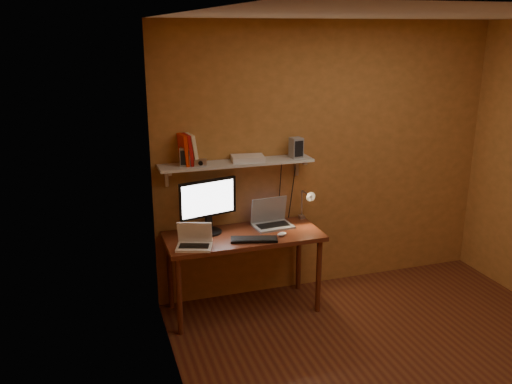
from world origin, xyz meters
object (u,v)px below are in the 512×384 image
object	(u,v)px
speaker_left	(185,157)
speaker_right	(296,148)
monitor	(208,203)
mouse	(282,234)
keyboard	(254,239)
router	(248,158)
desk_lamp	(307,201)
desk	(244,243)
laptop	(271,218)
netbook	(194,240)
shelf_camera	(200,163)
wall_shelf	(237,163)

from	to	relation	value
speaker_left	speaker_right	distance (m)	1.03
monitor	mouse	distance (m)	0.71
keyboard	router	bearing A→B (deg)	96.51
mouse	desk_lamp	bearing A→B (deg)	19.98
desk	keyboard	xyz separation A→B (m)	(0.04, -0.17, 0.10)
laptop	netbook	size ratio (longest dim) A/B	1.07
keyboard	speaker_left	world-z (taller)	speaker_left
mouse	shelf_camera	world-z (taller)	shelf_camera
speaker_right	keyboard	bearing A→B (deg)	-153.21
desk	mouse	bearing A→B (deg)	-23.89
keyboard	speaker_right	bearing A→B (deg)	49.41
desk_lamp	speaker_right	distance (m)	0.52
laptop	shelf_camera	world-z (taller)	shelf_camera
laptop	speaker_right	bearing A→B (deg)	3.61
desk	router	bearing A→B (deg)	62.29
mouse	speaker_left	xyz separation A→B (m)	(-0.78, 0.32, 0.69)
monitor	mouse	world-z (taller)	monitor
monitor	shelf_camera	bearing A→B (deg)	175.17
wall_shelf	speaker_left	world-z (taller)	speaker_left
wall_shelf	keyboard	distance (m)	0.70
monitor	keyboard	distance (m)	0.52
shelf_camera	mouse	bearing A→B (deg)	-21.90
monitor	speaker_left	xyz separation A→B (m)	(-0.18, 0.05, 0.43)
speaker_right	router	size ratio (longest dim) A/B	0.65
monitor	keyboard	size ratio (longest dim) A/B	1.33
laptop	mouse	xyz separation A→B (m)	(0.01, -0.28, -0.05)
laptop	shelf_camera	xyz separation A→B (m)	(-0.66, -0.01, 0.59)
speaker_left	wall_shelf	bearing A→B (deg)	17.68
monitor	speaker_right	distance (m)	0.95
desk	netbook	distance (m)	0.52
shelf_camera	keyboard	bearing A→B (deg)	-37.38
desk_lamp	netbook	bearing A→B (deg)	-166.45
speaker_left	shelf_camera	world-z (taller)	speaker_left
monitor	netbook	size ratio (longest dim) A/B	1.57
laptop	netbook	world-z (taller)	laptop
netbook	keyboard	size ratio (longest dim) A/B	0.85
wall_shelf	router	world-z (taller)	router
keyboard	speaker_right	distance (m)	0.94
wall_shelf	netbook	size ratio (longest dim) A/B	4.08
mouse	monitor	bearing A→B (deg)	137.59
monitor	netbook	bearing A→B (deg)	-137.64
desk	router	world-z (taller)	router
speaker_right	router	world-z (taller)	speaker_right
keyboard	shelf_camera	world-z (taller)	shelf_camera
keyboard	mouse	bearing A→B (deg)	22.22
laptop	mouse	world-z (taller)	laptop
mouse	speaker_left	distance (m)	1.09
desk	wall_shelf	distance (m)	0.72
wall_shelf	mouse	bearing A→B (deg)	-46.60
desk_lamp	speaker_right	size ratio (longest dim) A/B	2.00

